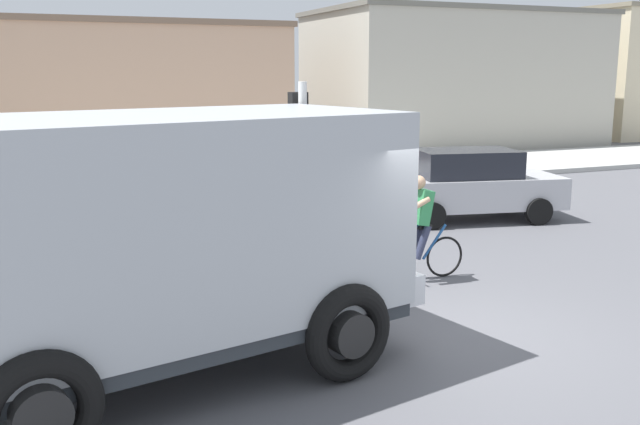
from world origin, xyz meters
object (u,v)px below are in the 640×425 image
cyclist (418,228)px  traffic_light_pole (301,162)px  car_white_mid (470,184)px  truck_foreground (161,230)px

cyclist → traffic_light_pole: (-2.11, -0.26, 1.20)m
cyclist → car_white_mid: (3.52, 3.73, -0.05)m
cyclist → car_white_mid: size_ratio=0.41×
car_white_mid → traffic_light_pole: bearing=-144.7°
traffic_light_pole → cyclist: bearing=7.0°
truck_foreground → cyclist: truck_foreground is taller
truck_foreground → traffic_light_pole: 3.01m
traffic_light_pole → car_white_mid: size_ratio=0.75×
car_white_mid → truck_foreground: bearing=-143.7°
traffic_light_pole → truck_foreground: bearing=-141.5°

